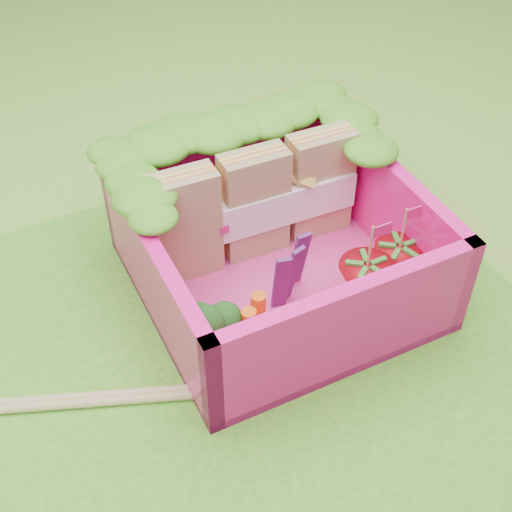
{
  "coord_description": "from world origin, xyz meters",
  "views": [
    {
      "loc": [
        -0.97,
        -1.91,
        2.61
      ],
      "look_at": [
        0.12,
        0.29,
        0.28
      ],
      "focal_mm": 50.0,
      "sensor_mm": 36.0,
      "label": 1
    }
  ],
  "objects": [
    {
      "name": "placemat",
      "position": [
        0.0,
        0.0,
        0.01
      ],
      "size": [
        2.6,
        2.6,
        0.03
      ],
      "primitive_type": "cube",
      "color": "#4DA826",
      "rests_on": "ground"
    },
    {
      "name": "strawberry_right",
      "position": [
        0.73,
        0.0,
        0.21
      ],
      "size": [
        0.24,
        0.24,
        0.48
      ],
      "color": "#B30B23",
      "rests_on": "bento_floor"
    },
    {
      "name": "lettuce_ruffle",
      "position": [
        0.23,
        0.78,
        0.64
      ],
      "size": [
        1.43,
        0.83,
        0.11
      ],
      "color": "#398B19",
      "rests_on": "bento_box"
    },
    {
      "name": "ground",
      "position": [
        0.0,
        0.0,
        0.0
      ],
      "size": [
        14.0,
        14.0,
        0.0
      ],
      "primitive_type": "plane",
      "color": "#79BD35",
      "rests_on": "ground"
    },
    {
      "name": "carrot_sticks",
      "position": [
        -0.05,
        -0.02,
        0.21
      ],
      "size": [
        0.15,
        0.14,
        0.25
      ],
      "color": "orange",
      "rests_on": "bento_floor"
    },
    {
      "name": "bento_box",
      "position": [
        0.23,
        0.29,
        0.31
      ],
      "size": [
        1.3,
        1.3,
        0.55
      ],
      "color": "#FF158C",
      "rests_on": "placemat"
    },
    {
      "name": "snap_peas",
      "position": [
        0.59,
        -0.02,
        0.11
      ],
      "size": [
        0.58,
        0.36,
        0.05
      ],
      "color": "#68BD3B",
      "rests_on": "bento_floor"
    },
    {
      "name": "purple_wedges",
      "position": [
        0.22,
        0.13,
        0.27
      ],
      "size": [
        0.22,
        0.13,
        0.38
      ],
      "color": "#4D1957",
      "rests_on": "bento_floor"
    },
    {
      "name": "bento_floor",
      "position": [
        0.23,
        0.29,
        0.06
      ],
      "size": [
        1.3,
        1.3,
        0.05
      ],
      "primitive_type": "cube",
      "color": "#E33A8D",
      "rests_on": "placemat"
    },
    {
      "name": "broccoli",
      "position": [
        -0.27,
        -0.02,
        0.27
      ],
      "size": [
        0.34,
        0.34,
        0.27
      ],
      "color": "#5F8D44",
      "rests_on": "bento_floor"
    },
    {
      "name": "chopsticks",
      "position": [
        -0.89,
        0.05,
        0.05
      ],
      "size": [
        2.01,
        0.8,
        0.04
      ],
      "color": "tan",
      "rests_on": "placemat"
    },
    {
      "name": "sandwich_stack",
      "position": [
        0.24,
        0.55,
        0.37
      ],
      "size": [
        1.08,
        0.21,
        0.59
      ],
      "color": "tan",
      "rests_on": "bento_floor"
    },
    {
      "name": "strawberry_left",
      "position": [
        0.51,
        -0.05,
        0.22
      ],
      "size": [
        0.26,
        0.26,
        0.5
      ],
      "color": "#B30B23",
      "rests_on": "bento_floor"
    }
  ]
}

